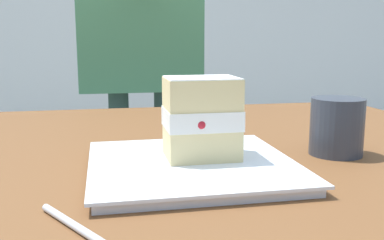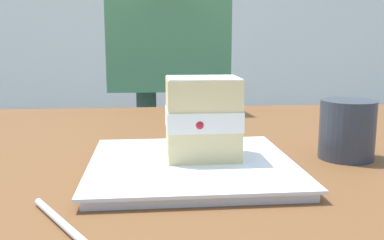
% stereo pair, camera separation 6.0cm
% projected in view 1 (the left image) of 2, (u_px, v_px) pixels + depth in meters
% --- Properties ---
extents(patio_table, '(1.18, 0.93, 0.74)m').
position_uv_depth(patio_table, '(177.00, 210.00, 0.76)').
color(patio_table, brown).
rests_on(patio_table, ground).
extents(dessert_plate, '(0.28, 0.28, 0.02)m').
position_uv_depth(dessert_plate, '(192.00, 166.00, 0.62)').
color(dessert_plate, white).
rests_on(dessert_plate, patio_table).
extents(cake_slice, '(0.10, 0.09, 0.11)m').
position_uv_depth(cake_slice, '(201.00, 118.00, 0.62)').
color(cake_slice, '#EAD18C').
rests_on(cake_slice, dessert_plate).
extents(dessert_fork, '(0.10, 0.15, 0.01)m').
position_uv_depth(dessert_fork, '(92.00, 237.00, 0.40)').
color(dessert_fork, silver).
rests_on(dessert_fork, patio_table).
extents(coffee_cup, '(0.08, 0.08, 0.09)m').
position_uv_depth(coffee_cup, '(337.00, 126.00, 0.70)').
color(coffee_cup, '#333842').
rests_on(coffee_cup, patio_table).
extents(diner_person, '(0.41, 0.53, 1.48)m').
position_uv_depth(diner_person, '(140.00, 18.00, 1.47)').
color(diner_person, '#334B43').
rests_on(diner_person, ground).
extents(patio_building, '(5.12, 2.69, 2.49)m').
position_uv_depth(patio_building, '(118.00, 5.00, 4.42)').
color(patio_building, silver).
rests_on(patio_building, ground).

